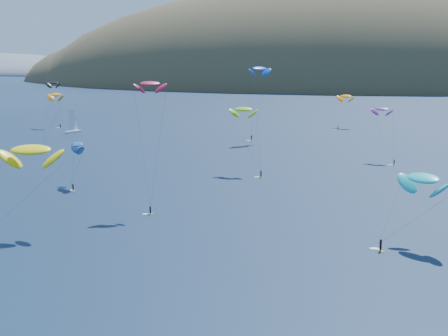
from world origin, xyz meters
TOP-DOWN VIEW (x-y plane):
  - island at (39.40, 562.36)m, footprint 730.00×300.00m
  - sailboat at (-76.21, 187.32)m, footprint 8.50×7.91m
  - kitesurfer_1 at (-64.82, 150.69)m, footprint 8.05×8.95m
  - kitesurfer_2 at (-24.78, 59.28)m, footprint 12.27×10.63m
  - kitesurfer_3 at (3.63, 123.09)m, footprint 10.74×10.65m
  - kitesurfer_4 at (-0.51, 181.79)m, footprint 9.68×9.92m
  - kitesurfer_5 at (44.50, 65.12)m, footprint 12.68×11.81m
  - kitesurfer_6 at (41.40, 148.85)m, footprint 7.87×12.21m
  - kitesurfer_9 at (-9.16, 81.63)m, footprint 7.23×10.65m
  - kitesurfer_10 at (-33.21, 97.47)m, footprint 7.48×12.26m
  - kitesurfer_11 at (30.09, 227.45)m, footprint 8.98×14.66m
  - kitesurfer_12 at (-92.41, 204.68)m, footprint 9.84×8.91m

SIDE VIEW (x-z plane):
  - island at x=39.40m, z-range -115.74..94.26m
  - sailboat at x=-76.21m, z-range -4.19..5.96m
  - kitesurfer_10 at x=-33.21m, z-range 3.92..16.13m
  - kitesurfer_5 at x=44.50m, z-range 4.35..18.61m
  - kitesurfer_11 at x=30.09m, z-range 5.40..20.82m
  - kitesurfer_2 at x=-24.78m, z-range 5.97..24.19m
  - kitesurfer_6 at x=41.40m, z-range 6.69..23.82m
  - kitesurfer_3 at x=3.63m, z-range 7.38..26.45m
  - kitesurfer_1 at x=-64.82m, z-range 7.90..27.85m
  - kitesurfer_12 at x=-92.41m, z-range 8.21..28.88m
  - kitesurfer_9 at x=-9.16m, z-range 11.99..39.81m
  - kitesurfer_4 at x=-0.51m, z-range 11.62..40.26m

